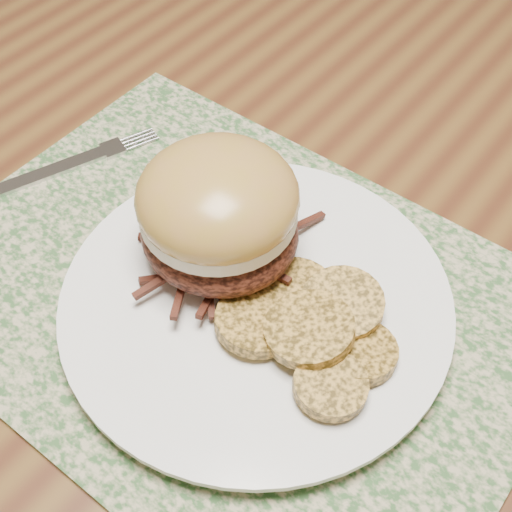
% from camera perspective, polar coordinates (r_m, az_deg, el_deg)
% --- Properties ---
extents(placemat, '(0.45, 0.33, 0.00)m').
position_cam_1_polar(placemat, '(0.52, -2.20, -3.33)').
color(placemat, '#365D30').
rests_on(placemat, dining_table).
extents(dinner_plate, '(0.26, 0.26, 0.02)m').
position_cam_1_polar(dinner_plate, '(0.51, 0.00, -3.81)').
color(dinner_plate, white).
rests_on(dinner_plate, placemat).
extents(pork_sandwich, '(0.14, 0.14, 0.09)m').
position_cam_1_polar(pork_sandwich, '(0.49, -3.03, 3.51)').
color(pork_sandwich, black).
rests_on(pork_sandwich, dinner_plate).
extents(roasted_potatoes, '(0.14, 0.13, 0.03)m').
position_cam_1_polar(roasted_potatoes, '(0.48, 4.62, -5.62)').
color(roasted_potatoes, '#BF8C38').
rests_on(roasted_potatoes, dinner_plate).
extents(fork, '(0.08, 0.16, 0.00)m').
position_cam_1_polar(fork, '(0.63, -14.91, 6.99)').
color(fork, '#B7B7BE').
rests_on(fork, placemat).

